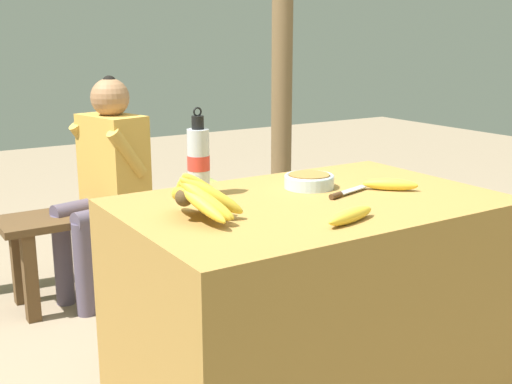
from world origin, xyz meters
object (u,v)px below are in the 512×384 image
object	(u,v)px
serving_bowl	(309,180)
water_bottle	(199,161)
loose_banana_front	(351,216)
loose_banana_side	(390,185)
knife	(344,193)
wooden_bench	(139,219)
seated_vendor	(105,172)
banana_bunch_green	(208,183)
banana_bunch_ripe	(199,195)
support_post_far	(282,54)

from	to	relation	value
serving_bowl	water_bottle	bearing A→B (deg)	164.24
loose_banana_front	loose_banana_side	distance (m)	0.44
water_bottle	knife	xyz separation A→B (m)	(0.41, -0.27, -0.11)
wooden_bench	serving_bowl	bearing A→B (deg)	-81.82
loose_banana_front	seated_vendor	xyz separation A→B (m)	(-0.19, 1.58, -0.14)
seated_vendor	serving_bowl	bearing A→B (deg)	92.91
loose_banana_front	seated_vendor	distance (m)	1.60
seated_vendor	banana_bunch_green	xyz separation A→B (m)	(0.58, 0.05, -0.13)
seated_vendor	banana_bunch_green	bearing A→B (deg)	171.05
loose_banana_side	knife	bearing A→B (deg)	172.40
banana_bunch_ripe	banana_bunch_green	world-z (taller)	banana_bunch_ripe
serving_bowl	knife	size ratio (longest dim) A/B	0.86
knife	seated_vendor	xyz separation A→B (m)	(-0.38, 1.33, -0.12)
serving_bowl	support_post_far	size ratio (longest dim) A/B	0.08
banana_bunch_ripe	wooden_bench	xyz separation A→B (m)	(0.35, 1.36, -0.46)
wooden_bench	loose_banana_front	bearing A→B (deg)	-89.61
knife	banana_bunch_green	xyz separation A→B (m)	(0.21, 1.38, -0.26)
serving_bowl	loose_banana_side	xyz separation A→B (m)	(0.22, -0.19, -0.01)
water_bottle	loose_banana_front	distance (m)	0.58
serving_bowl	seated_vendor	distance (m)	1.23
serving_bowl	wooden_bench	world-z (taller)	serving_bowl
loose_banana_side	wooden_bench	size ratio (longest dim) A/B	0.12
water_bottle	loose_banana_front	xyz separation A→B (m)	(0.22, -0.52, -0.10)
serving_bowl	seated_vendor	xyz separation A→B (m)	(-0.35, 1.17, -0.14)
knife	support_post_far	distance (m)	2.07
banana_bunch_ripe	wooden_bench	distance (m)	1.47
loose_banana_side	wooden_bench	xyz separation A→B (m)	(-0.39, 1.39, -0.41)
water_bottle	knife	bearing A→B (deg)	-33.21
water_bottle	serving_bowl	bearing A→B (deg)	-15.76
banana_bunch_ripe	support_post_far	distance (m)	2.35
seated_vendor	support_post_far	size ratio (longest dim) A/B	0.47
water_bottle	loose_banana_front	size ratio (longest dim) A/B	1.43
serving_bowl	banana_bunch_green	bearing A→B (deg)	79.13
serving_bowl	knife	xyz separation A→B (m)	(0.03, -0.16, -0.02)
loose_banana_front	banana_bunch_green	distance (m)	1.70
knife	banana_bunch_green	world-z (taller)	knife
water_bottle	loose_banana_side	size ratio (longest dim) A/B	1.80
loose_banana_front	serving_bowl	bearing A→B (deg)	68.64
banana_bunch_green	knife	bearing A→B (deg)	-98.58
support_post_far	serving_bowl	bearing A→B (deg)	-121.60
wooden_bench	loose_banana_side	bearing A→B (deg)	-74.38
knife	wooden_bench	distance (m)	1.44
seated_vendor	support_post_far	world-z (taller)	support_post_far
banana_bunch_ripe	knife	size ratio (longest dim) A/B	1.55
serving_bowl	loose_banana_side	distance (m)	0.29
water_bottle	banana_bunch_green	world-z (taller)	water_bottle
serving_bowl	wooden_bench	distance (m)	1.29
banana_bunch_green	support_post_far	bearing A→B (deg)	27.85
water_bottle	banana_bunch_ripe	bearing A→B (deg)	-117.58
water_bottle	support_post_far	world-z (taller)	support_post_far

